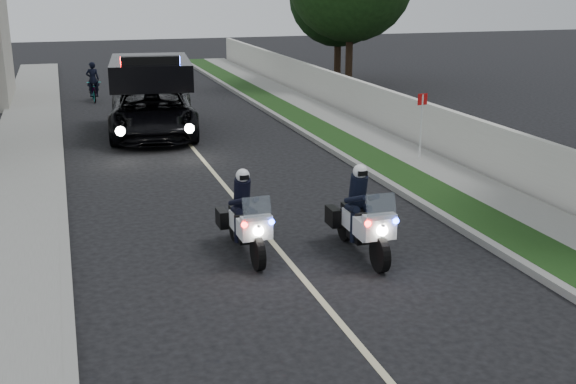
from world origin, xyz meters
name	(u,v)px	position (x,y,z in m)	size (l,w,h in m)	color
ground	(378,368)	(0.00, 0.00, 0.00)	(120.00, 120.00, 0.00)	black
curb_right	(363,168)	(4.10, 10.00, 0.07)	(0.20, 60.00, 0.15)	gray
grass_verge	(386,167)	(4.80, 10.00, 0.08)	(1.20, 60.00, 0.16)	#193814
sidewalk_right	(426,163)	(6.10, 10.00, 0.08)	(1.40, 60.00, 0.16)	gray
property_wall	(458,138)	(7.10, 10.00, 0.75)	(0.22, 60.00, 1.50)	beige
curb_left	(62,193)	(-4.10, 10.00, 0.07)	(0.20, 60.00, 0.15)	gray
sidewalk_left	(16,197)	(-5.20, 10.00, 0.08)	(2.00, 60.00, 0.16)	gray
lane_marking	(222,183)	(0.00, 10.00, 0.00)	(0.12, 50.00, 0.01)	#BFB78C
police_moto_left	(246,254)	(-0.68, 4.79, 0.00)	(0.70, 2.01, 1.71)	white
police_moto_right	(361,254)	(1.48, 4.06, 0.00)	(0.75, 2.13, 1.81)	silver
police_suv	(154,134)	(-0.92, 16.91, 0.00)	(2.90, 6.25, 3.04)	black
bicycle	(94,101)	(-2.53, 25.02, 0.00)	(0.62, 1.77, 0.92)	black
cyclist	(94,101)	(-2.53, 25.02, 0.00)	(0.56, 0.37, 1.55)	black
sign_post	(419,164)	(6.00, 10.26, 0.00)	(0.34, 0.34, 2.16)	#B3100C
tree_right_d	(348,87)	(10.00, 25.55, 0.00)	(6.29, 6.29, 10.48)	#1A3C14
tree_right_e	(337,82)	(10.20, 27.64, 0.00)	(5.15, 5.15, 8.58)	black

